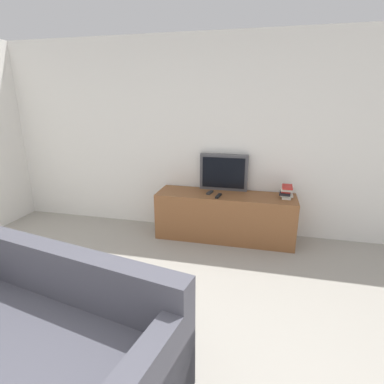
{
  "coord_description": "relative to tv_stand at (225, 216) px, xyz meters",
  "views": [
    {
      "loc": [
        0.66,
        -0.98,
        1.79
      ],
      "look_at": [
        -0.09,
        2.19,
        0.79
      ],
      "focal_mm": 28.0,
      "sensor_mm": 36.0,
      "label": 1
    }
  ],
  "objects": [
    {
      "name": "wall_back",
      "position": [
        -0.23,
        0.3,
        0.99
      ],
      "size": [
        9.0,
        0.06,
        2.6
      ],
      "color": "white",
      "rests_on": "ground_plane"
    },
    {
      "name": "tv_stand",
      "position": [
        0.0,
        0.0,
        0.0
      ],
      "size": [
        1.8,
        0.5,
        0.62
      ],
      "color": "brown",
      "rests_on": "ground_plane"
    },
    {
      "name": "television",
      "position": [
        -0.06,
        0.21,
        0.55
      ],
      "size": [
        0.64,
        0.09,
        0.49
      ],
      "color": "#4C4C51",
      "rests_on": "tv_stand"
    },
    {
      "name": "couch",
      "position": [
        -0.93,
        -2.46,
        -0.03
      ],
      "size": [
        2.07,
        1.29,
        0.81
      ],
      "rotation": [
        0.0,
        0.0,
        -0.19
      ],
      "color": "#474751",
      "rests_on": "ground_plane"
    },
    {
      "name": "book_stack",
      "position": [
        0.76,
        0.05,
        0.38
      ],
      "size": [
        0.18,
        0.23,
        0.15
      ],
      "color": "silver",
      "rests_on": "tv_stand"
    },
    {
      "name": "remote_on_stand",
      "position": [
        -0.21,
        -0.01,
        0.32
      ],
      "size": [
        0.08,
        0.15,
        0.02
      ],
      "rotation": [
        0.0,
        0.0,
        -0.22
      ],
      "color": "#2D2D2D",
      "rests_on": "tv_stand"
    },
    {
      "name": "remote_secondary",
      "position": [
        -0.07,
        -0.12,
        0.32
      ],
      "size": [
        0.07,
        0.18,
        0.02
      ],
      "rotation": [
        0.0,
        0.0,
        -0.14
      ],
      "color": "black",
      "rests_on": "tv_stand"
    }
  ]
}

